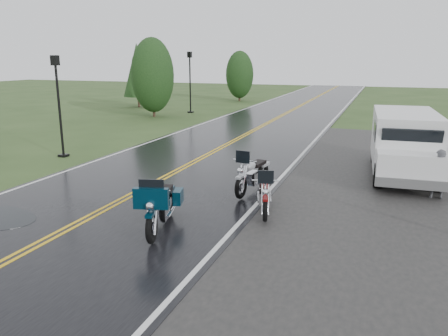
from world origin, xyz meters
name	(u,v)px	position (x,y,z in m)	size (l,w,h in m)	color
ground	(102,212)	(0.00, 0.00, 0.00)	(120.00, 120.00, 0.00)	#2D471E
road	(227,145)	(0.00, 10.00, 0.02)	(8.00, 100.00, 0.04)	black
motorcycle_red	(265,199)	(4.39, 0.68, 0.64)	(0.79, 2.16, 1.28)	#620B0B
motorcycle_teal	(151,215)	(2.38, -1.49, 0.72)	(0.89, 2.45, 1.45)	#042232
motorcycle_silver	(241,178)	(3.25, 2.22, 0.70)	(0.86, 2.36, 1.39)	#9A9CA1
van_white	(380,153)	(6.97, 4.99, 1.14)	(2.17, 5.79, 2.28)	white
person_at_van	(438,175)	(8.62, 4.37, 0.74)	(0.54, 0.35, 1.48)	#4A4A4F
lamp_post_near_left	(59,107)	(-5.67, 5.24, 2.12)	(0.36, 0.36, 4.23)	black
lamp_post_far_left	(190,82)	(-7.04, 21.23, 2.31)	(0.40, 0.40, 4.61)	black
tree_left_mid	(153,83)	(-8.50, 18.16, 2.35)	(3.01, 3.01, 4.71)	#1E3D19
tree_left_far	(240,80)	(-6.50, 31.56, 2.05)	(2.67, 2.67, 4.10)	#1E3D19
pine_left_far	(138,76)	(-12.90, 23.43, 2.60)	(2.49, 2.49, 5.20)	#1E3D19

